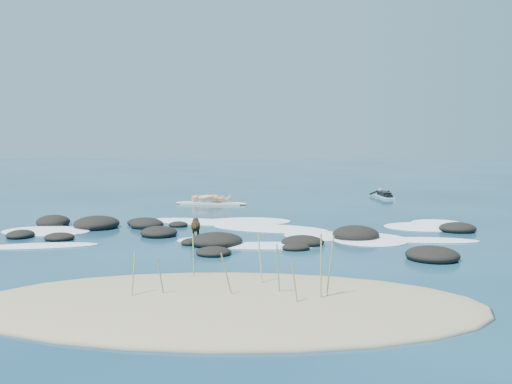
{
  "coord_description": "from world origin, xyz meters",
  "views": [
    {
      "loc": [
        0.91,
        -17.7,
        2.8
      ],
      "look_at": [
        0.03,
        4.0,
        0.9
      ],
      "focal_mm": 40.0,
      "sensor_mm": 36.0,
      "label": 1
    }
  ],
  "objects": [
    {
      "name": "breaking_foam",
      "position": [
        0.54,
        0.18,
        0.01
      ],
      "size": [
        15.24,
        6.98,
        0.12
      ],
      "color": "white",
      "rests_on": "ground"
    },
    {
      "name": "reef_rocks",
      "position": [
        -1.13,
        -0.92,
        0.1
      ],
      "size": [
        14.72,
        6.91,
        0.52
      ],
      "color": "black",
      "rests_on": "ground"
    },
    {
      "name": "sand_dune",
      "position": [
        0.0,
        -8.2,
        0.0
      ],
      "size": [
        9.0,
        4.4,
        0.6
      ],
      "primitive_type": "ellipsoid",
      "color": "#9E8966",
      "rests_on": "ground"
    },
    {
      "name": "dog",
      "position": [
        -1.45,
        -1.77,
        0.43
      ],
      "size": [
        0.35,
        1.02,
        0.65
      ],
      "rotation": [
        0.0,
        0.0,
        1.71
      ],
      "color": "black",
      "rests_on": "ground"
    },
    {
      "name": "dune_grass",
      "position": [
        0.41,
        -8.26,
        0.62
      ],
      "size": [
        3.36,
        1.84,
        1.2
      ],
      "color": "#92A34F",
      "rests_on": "ground"
    },
    {
      "name": "ground",
      "position": [
        0.0,
        0.0,
        0.0
      ],
      "size": [
        160.0,
        160.0,
        0.0
      ],
      "primitive_type": "plane",
      "color": "#0A2642",
      "rests_on": "ground"
    },
    {
      "name": "standing_surfer_rig",
      "position": [
        -2.16,
        7.75,
        0.75
      ],
      "size": [
        3.34,
        0.92,
        1.9
      ],
      "rotation": [
        0.0,
        0.0,
        -0.13
      ],
      "color": "#FAEDC8",
      "rests_on": "ground"
    },
    {
      "name": "paddling_surfer_rig",
      "position": [
        6.23,
        11.3,
        0.14
      ],
      "size": [
        1.07,
        2.4,
        0.42
      ],
      "rotation": [
        0.0,
        0.0,
        1.66
      ],
      "color": "silver",
      "rests_on": "ground"
    }
  ]
}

